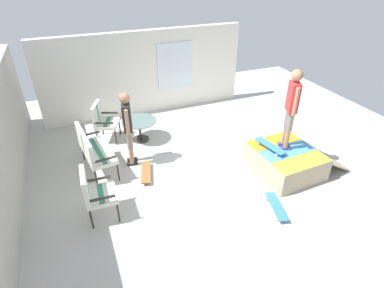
{
  "coord_description": "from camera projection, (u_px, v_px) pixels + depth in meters",
  "views": [
    {
      "loc": [
        -4.9,
        2.56,
        4.21
      ],
      "look_at": [
        0.37,
        0.41,
        0.7
      ],
      "focal_mm": 28.9,
      "sensor_mm": 36.0,
      "label": 1
    }
  ],
  "objects": [
    {
      "name": "patio_chair_near_house",
      "position": [
        102.0,
        119.0,
        7.9
      ],
      "size": [
        0.78,
        0.74,
        1.02
      ],
      "color": "#2D2823",
      "rests_on": "ground_plane"
    },
    {
      "name": "patio_chair_by_wall",
      "position": [
        93.0,
        191.0,
        5.5
      ],
      "size": [
        0.64,
        0.57,
        1.02
      ],
      "color": "#2D2823",
      "rests_on": "ground_plane"
    },
    {
      "name": "skate_ramp",
      "position": [
        286.0,
        161.0,
        6.9
      ],
      "size": [
        1.49,
        2.05,
        0.54
      ],
      "color": "tan",
      "rests_on": "ground_plane"
    },
    {
      "name": "person_skater",
      "position": [
        292.0,
        104.0,
        6.33
      ],
      "size": [
        0.45,
        0.33,
        1.78
      ],
      "color": "navy",
      "rests_on": "skate_ramp"
    },
    {
      "name": "skateboard_on_ramp",
      "position": [
        270.0,
        146.0,
        6.76
      ],
      "size": [
        0.82,
        0.35,
        0.1
      ],
      "color": "#3372B2",
      "rests_on": "skate_ramp"
    },
    {
      "name": "person_watching",
      "position": [
        128.0,
        124.0,
        6.76
      ],
      "size": [
        0.47,
        0.29,
        1.76
      ],
      "color": "black",
      "rests_on": "ground_plane"
    },
    {
      "name": "ground_plane",
      "position": [
        215.0,
        177.0,
        6.92
      ],
      "size": [
        12.0,
        12.0,
        0.1
      ],
      "primitive_type": "cube",
      "color": "beige"
    },
    {
      "name": "house_facade",
      "position": [
        146.0,
        73.0,
        9.09
      ],
      "size": [
        0.23,
        6.0,
        2.43
      ],
      "color": "white",
      "rests_on": "ground_plane"
    },
    {
      "name": "patio_bench",
      "position": [
        92.0,
        148.0,
        6.7
      ],
      "size": [
        1.31,
        0.71,
        1.02
      ],
      "color": "#2D2823",
      "rests_on": "ground_plane"
    },
    {
      "name": "patio_table",
      "position": [
        140.0,
        126.0,
        8.0
      ],
      "size": [
        0.9,
        0.9,
        0.57
      ],
      "color": "#2D2823",
      "rests_on": "ground_plane"
    },
    {
      "name": "skateboard_by_bench",
      "position": [
        146.0,
        172.0,
        6.84
      ],
      "size": [
        0.82,
        0.4,
        0.1
      ],
      "color": "brown",
      "rests_on": "ground_plane"
    },
    {
      "name": "skateboard_spare",
      "position": [
        276.0,
        206.0,
        5.92
      ],
      "size": [
        0.82,
        0.4,
        0.1
      ],
      "color": "#3372B2",
      "rests_on": "ground_plane"
    }
  ]
}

